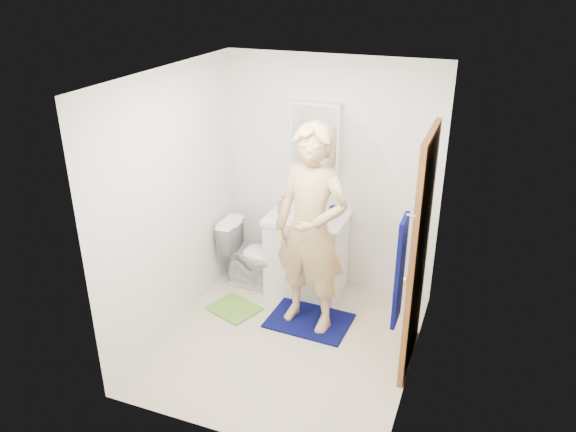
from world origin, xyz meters
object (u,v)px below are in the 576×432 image
Objects in this scene: toilet at (255,255)px; man at (311,230)px; vanity_cabinet at (307,256)px; toothbrush_cup at (334,211)px; soap_dispenser at (283,205)px; towel at (400,271)px; medicine_cabinet at (316,137)px.

toilet is 1.10m from man.
vanity_cabinet is at bearing 122.86° from man.
toilet is at bearing -164.89° from toothbrush_cup.
soap_dispenser reaches higher than vanity_cabinet.
vanity_cabinet is 1.10× the size of toilet.
toilet is (-0.53, -0.12, -0.04)m from vanity_cabinet.
toothbrush_cup is (0.25, 0.10, 0.50)m from vanity_cabinet.
toothbrush_cup is (-0.93, 1.58, -0.35)m from towel.
medicine_cabinet is 0.87× the size of towel.
man is (-0.02, -0.68, 0.09)m from toothbrush_cup.
medicine_cabinet is at bearing 47.90° from soap_dispenser.
soap_dispenser is at bearing -170.56° from vanity_cabinet.
medicine_cabinet is at bearing -57.99° from toilet.
soap_dispenser is (-0.24, -0.26, -0.65)m from medicine_cabinet.
towel is at bearing -129.12° from toilet.
toilet is at bearing -147.51° from medicine_cabinet.
medicine_cabinet is at bearing 117.06° from man.
soap_dispenser reaches higher than toothbrush_cup.
medicine_cabinet reaches higher than towel.
vanity_cabinet is at bearing 128.47° from towel.
soap_dispenser is at bearing -164.42° from toothbrush_cup.
vanity_cabinet is 0.57m from toothbrush_cup.
toothbrush_cup is at bearing 99.23° from man.
vanity_cabinet is 0.55m from toilet.
man reaches higher than toilet.
vanity_cabinet is at bearing -158.95° from toothbrush_cup.
man is at bearing -121.67° from toilet.
toilet is at bearing -165.68° from soap_dispenser.
man is (0.24, -0.58, 0.59)m from vanity_cabinet.
toilet is at bearing 159.52° from man.
towel reaches higher than vanity_cabinet.
soap_dispenser is at bearing 134.48° from towel.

